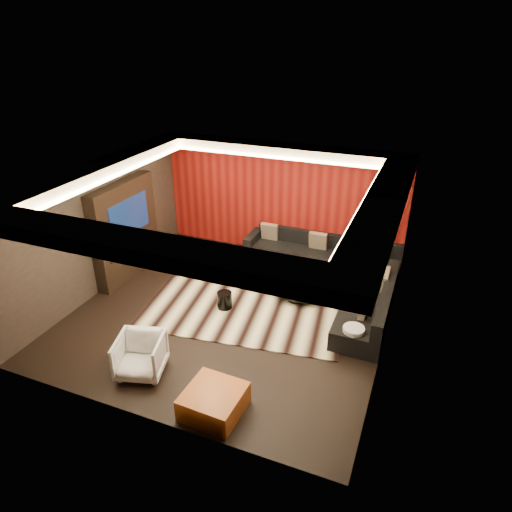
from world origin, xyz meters
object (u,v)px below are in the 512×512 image
at_px(coffee_table, 296,296).
at_px(drum_stool, 225,300).
at_px(white_side_table, 353,339).
at_px(orange_ottoman, 214,401).
at_px(armchair, 140,356).
at_px(sectional_sofa, 337,275).

height_order(coffee_table, drum_stool, drum_stool).
bearing_deg(white_side_table, orange_ottoman, -126.38).
distance_m(coffee_table, orange_ottoman, 3.43).
bearing_deg(white_side_table, armchair, -148.83).
height_order(coffee_table, sectional_sofa, sectional_sofa).
relative_size(coffee_table, sectional_sofa, 0.29).
height_order(drum_stool, orange_ottoman, same).
height_order(drum_stool, armchair, armchair).
bearing_deg(sectional_sofa, drum_stool, -137.08).
height_order(drum_stool, white_side_table, white_side_table).
bearing_deg(coffee_table, orange_ottoman, -93.73).
bearing_deg(white_side_table, coffee_table, 139.65).
height_order(coffee_table, white_side_table, white_side_table).
xyz_separation_m(coffee_table, white_side_table, (1.41, -1.20, 0.13)).
bearing_deg(coffee_table, white_side_table, -40.35).
distance_m(white_side_table, orange_ottoman, 2.76).
distance_m(coffee_table, drum_stool, 1.53).
relative_size(drum_stool, armchair, 0.46).
bearing_deg(armchair, white_side_table, 15.04).
distance_m(orange_ottoman, sectional_sofa, 4.45).
distance_m(armchair, sectional_sofa, 4.69).
relative_size(coffee_table, orange_ottoman, 1.25).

